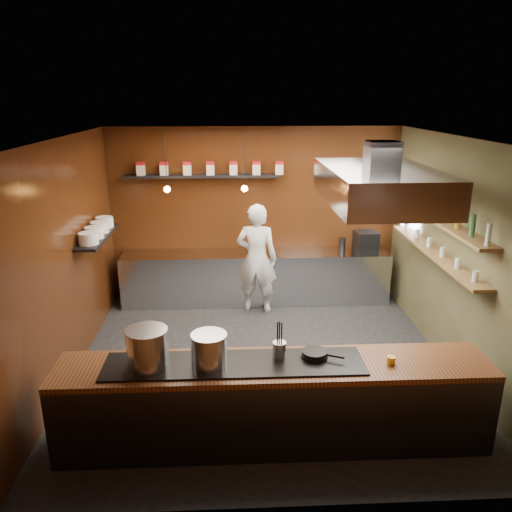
{
  "coord_description": "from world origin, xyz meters",
  "views": [
    {
      "loc": [
        -0.4,
        -6.02,
        3.49
      ],
      "look_at": [
        -0.09,
        0.4,
        1.41
      ],
      "focal_mm": 35.0,
      "sensor_mm": 36.0,
      "label": 1
    }
  ],
  "objects": [
    {
      "name": "prep_counter",
      "position": [
        0.0,
        2.17,
        0.45
      ],
      "size": [
        4.6,
        0.65,
        0.9
      ],
      "primitive_type": "cube",
      "color": "silver",
      "rests_on": "floor"
    },
    {
      "name": "ceiling",
      "position": [
        0.0,
        0.0,
        3.0
      ],
      "size": [
        5.0,
        5.0,
        0.0
      ],
      "primitive_type": "plane",
      "rotation": [
        3.14,
        0.0,
        0.0
      ],
      "color": "silver",
      "rests_on": "back_wall"
    },
    {
      "name": "bottles",
      "position": [
        2.34,
        0.3,
        2.06
      ],
      "size": [
        0.06,
        2.66,
        0.24
      ],
      "color": "silver",
      "rests_on": "bottle_shelf_upper"
    },
    {
      "name": "stockpot_large",
      "position": [
        -1.24,
        -1.62,
        1.14
      ],
      "size": [
        0.42,
        0.42,
        0.4
      ],
      "primitive_type": "cylinder",
      "rotation": [
        0.0,
        0.0,
        0.04
      ],
      "color": "silver",
      "rests_on": "pass_counter"
    },
    {
      "name": "right_wall",
      "position": [
        2.5,
        0.0,
        1.5
      ],
      "size": [
        0.0,
        5.0,
        5.0
      ],
      "primitive_type": "plane",
      "rotation": [
        1.57,
        0.0,
        -1.57
      ],
      "color": "#444426",
      "rests_on": "ground"
    },
    {
      "name": "plate_stacks",
      "position": [
        -2.34,
        1.0,
        1.65
      ],
      "size": [
        0.26,
        1.16,
        0.16
      ],
      "color": "white",
      "rests_on": "plate_shelf"
    },
    {
      "name": "chef",
      "position": [
        -0.01,
        1.77,
        0.92
      ],
      "size": [
        0.75,
        0.57,
        1.85
      ],
      "primitive_type": "imported",
      "rotation": [
        0.0,
        0.0,
        2.94
      ],
      "color": "silver",
      "rests_on": "floor"
    },
    {
      "name": "stockpot_small",
      "position": [
        -0.65,
        -1.63,
        1.11
      ],
      "size": [
        0.45,
        0.45,
        0.33
      ],
      "primitive_type": "cylinder",
      "rotation": [
        0.0,
        0.0,
        -0.32
      ],
      "color": "silver",
      "rests_on": "pass_counter"
    },
    {
      "name": "storage_tins",
      "position": [
        -0.75,
        2.36,
        2.33
      ],
      "size": [
        2.43,
        0.13,
        0.22
      ],
      "color": "beige",
      "rests_on": "tin_shelf"
    },
    {
      "name": "left_wall",
      "position": [
        -2.5,
        0.0,
        1.5
      ],
      "size": [
        0.0,
        5.0,
        5.0
      ],
      "primitive_type": "plane",
      "rotation": [
        1.57,
        0.0,
        1.57
      ],
      "color": "#361409",
      "rests_on": "ground"
    },
    {
      "name": "pendant_right",
      "position": [
        -0.2,
        1.7,
        2.15
      ],
      "size": [
        0.1,
        0.1,
        0.95
      ],
      "color": "black",
      "rests_on": "ceiling"
    },
    {
      "name": "bottle_shelf_lower",
      "position": [
        2.34,
        0.3,
        1.45
      ],
      "size": [
        0.26,
        2.8,
        0.04
      ],
      "primitive_type": "cube",
      "color": "olive",
      "rests_on": "right_wall"
    },
    {
      "name": "back_wall",
      "position": [
        0.0,
        2.5,
        1.5
      ],
      "size": [
        5.0,
        0.0,
        5.0
      ],
      "primitive_type": "plane",
      "rotation": [
        1.57,
        0.0,
        0.0
      ],
      "color": "#361409",
      "rests_on": "ground"
    },
    {
      "name": "utensil_crock",
      "position": [
        0.06,
        -1.52,
        1.03
      ],
      "size": [
        0.17,
        0.17,
        0.18
      ],
      "primitive_type": "cylinder",
      "rotation": [
        0.0,
        0.0,
        -0.28
      ],
      "color": "silver",
      "rests_on": "pass_counter"
    },
    {
      "name": "bottle_shelf_upper",
      "position": [
        2.34,
        0.3,
        1.92
      ],
      "size": [
        0.26,
        2.8,
        0.04
      ],
      "primitive_type": "cube",
      "color": "olive",
      "rests_on": "right_wall"
    },
    {
      "name": "extractor_hood",
      "position": [
        1.3,
        -0.4,
        2.51
      ],
      "size": [
        1.2,
        2.0,
        0.72
      ],
      "color": "#38383D",
      "rests_on": "ceiling"
    },
    {
      "name": "floor",
      "position": [
        0.0,
        0.0,
        0.0
      ],
      "size": [
        5.0,
        5.0,
        0.0
      ],
      "primitive_type": "plane",
      "color": "black",
      "rests_on": "ground"
    },
    {
      "name": "window_pane",
      "position": [
        2.45,
        1.7,
        1.9
      ],
      "size": [
        0.0,
        1.0,
        1.0
      ],
      "primitive_type": "plane",
      "rotation": [
        1.57,
        0.0,
        -1.57
      ],
      "color": "white",
      "rests_on": "right_wall"
    },
    {
      "name": "wine_glasses",
      "position": [
        2.34,
        0.3,
        1.53
      ],
      "size": [
        0.07,
        2.37,
        0.13
      ],
      "color": "silver",
      "rests_on": "bottle_shelf_lower"
    },
    {
      "name": "espresso_machine",
      "position": [
        1.89,
        2.11,
        1.08
      ],
      "size": [
        0.4,
        0.38,
        0.37
      ],
      "primitive_type": "cube",
      "rotation": [
        0.0,
        0.0,
        0.1
      ],
      "color": "black",
      "rests_on": "prep_counter"
    },
    {
      "name": "plate_shelf",
      "position": [
        -2.34,
        1.0,
        1.55
      ],
      "size": [
        0.3,
        1.4,
        0.04
      ],
      "primitive_type": "cube",
      "color": "black",
      "rests_on": "left_wall"
    },
    {
      "name": "pass_counter",
      "position": [
        -0.0,
        -1.6,
        0.47
      ],
      "size": [
        4.4,
        0.72,
        0.94
      ],
      "color": "#38383D",
      "rests_on": "floor"
    },
    {
      "name": "butter_jar",
      "position": [
        1.17,
        -1.66,
        0.96
      ],
      "size": [
        0.09,
        0.09,
        0.08
      ],
      "primitive_type": "cylinder",
      "rotation": [
        0.0,
        0.0,
        0.02
      ],
      "color": "gold",
      "rests_on": "pass_counter"
    },
    {
      "name": "frying_pan",
      "position": [
        0.42,
        -1.52,
        0.97
      ],
      "size": [
        0.42,
        0.28,
        0.07
      ],
      "color": "black",
      "rests_on": "pass_counter"
    },
    {
      "name": "pendant_left",
      "position": [
        -1.4,
        1.7,
        2.15
      ],
      "size": [
        0.1,
        0.1,
        0.95
      ],
      "color": "black",
      "rests_on": "ceiling"
    },
    {
      "name": "tin_shelf",
      "position": [
        -0.9,
        2.36,
        2.2
      ],
      "size": [
        2.6,
        0.26,
        0.04
      ],
      "primitive_type": "cube",
      "color": "black",
      "rests_on": "back_wall"
    }
  ]
}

